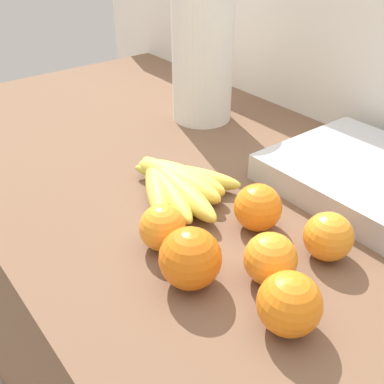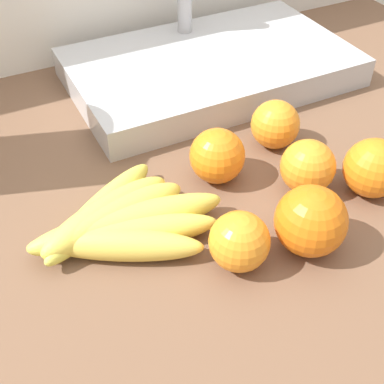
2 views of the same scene
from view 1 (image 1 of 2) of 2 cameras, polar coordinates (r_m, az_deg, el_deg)
counter at (r=1.09m, az=1.43°, el=-19.78°), size 1.44×0.70×0.92m
wall_back at (r=1.17m, az=16.20°, el=-4.11°), size 1.84×0.06×1.30m
banana_bunch at (r=0.74m, az=-2.20°, el=1.16°), size 0.22×0.18×0.04m
orange_right at (r=0.52m, az=12.03°, el=-13.47°), size 0.07×0.07×0.07m
orange_back_right at (r=0.66m, az=8.21°, el=-1.92°), size 0.07×0.07×0.07m
orange_center at (r=0.56m, az=-0.22°, el=-8.25°), size 0.08×0.08×0.08m
orange_back_left at (r=0.57m, az=9.72°, el=-8.21°), size 0.07×0.07×0.07m
orange_front at (r=0.62m, az=16.48°, el=-5.43°), size 0.07×0.07×0.07m
orange_far_right at (r=0.62m, az=-3.69°, el=-4.44°), size 0.06×0.06×0.06m
paper_towel_roll at (r=0.97m, az=1.32°, el=16.66°), size 0.13×0.13×0.30m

